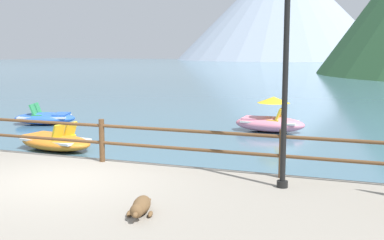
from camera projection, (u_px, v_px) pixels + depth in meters
The scene contains 8 objects.
ground_plane at pixel (306, 80), 46.39m from camera, with size 200.00×200.00×0.00m, color #477084.
dock_railing at pixel (102, 136), 10.49m from camera, with size 23.92×0.12×0.95m.
lamp_post at pixel (286, 49), 8.22m from camera, with size 0.28×0.28×4.11m.
dog_resting at pixel (141, 206), 7.15m from camera, with size 0.47×1.07×0.26m.
pedal_boat_0 at pixel (45, 118), 18.50m from camera, with size 2.63×1.97×0.81m.
pedal_boat_1 at pixel (270, 120), 16.77m from camera, with size 2.50×1.27×1.24m.
pedal_boat_2 at pixel (55, 141), 13.73m from camera, with size 2.56×1.56×0.81m.
distant_peak at pixel (283, 6), 144.38m from camera, with size 64.53×64.53×32.13m, color #93A3B7.
Camera 1 is at (5.40, -7.48, 2.85)m, focal length 44.54 mm.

